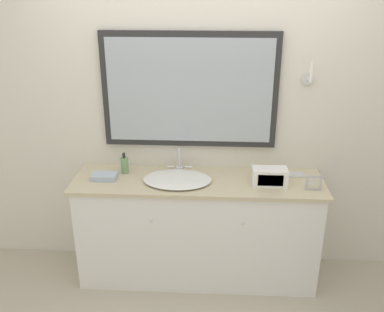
% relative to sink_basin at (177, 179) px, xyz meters
% --- Properties ---
extents(ground_plane, '(14.00, 14.00, 0.00)m').
position_rel_sink_basin_xyz_m(ground_plane, '(0.16, -0.26, -0.89)').
color(ground_plane, '#B2A893').
extents(wall_back, '(8.00, 0.18, 2.55)m').
position_rel_sink_basin_xyz_m(wall_back, '(0.15, 0.31, 0.39)').
color(wall_back, silver).
rests_on(wall_back, ground_plane).
extents(vanity_counter, '(1.92, 0.53, 0.87)m').
position_rel_sink_basin_xyz_m(vanity_counter, '(0.16, 0.02, -0.45)').
color(vanity_counter, white).
rests_on(vanity_counter, ground_plane).
extents(sink_basin, '(0.52, 0.42, 0.20)m').
position_rel_sink_basin_xyz_m(sink_basin, '(0.00, 0.00, 0.00)').
color(sink_basin, white).
rests_on(sink_basin, vanity_counter).
extents(soap_bottle, '(0.06, 0.06, 0.17)m').
position_rel_sink_basin_xyz_m(soap_bottle, '(-0.43, 0.13, 0.05)').
color(soap_bottle, '#709966').
rests_on(soap_bottle, vanity_counter).
extents(appliance_box, '(0.26, 0.14, 0.13)m').
position_rel_sink_basin_xyz_m(appliance_box, '(0.69, -0.02, 0.05)').
color(appliance_box, white).
rests_on(appliance_box, vanity_counter).
extents(picture_frame, '(0.11, 0.01, 0.12)m').
position_rel_sink_basin_xyz_m(picture_frame, '(1.00, -0.10, 0.04)').
color(picture_frame, '#B2B2B7').
rests_on(picture_frame, vanity_counter).
extents(hand_towel_near_sink, '(0.19, 0.12, 0.04)m').
position_rel_sink_basin_xyz_m(hand_towel_near_sink, '(-0.56, -0.00, 0.00)').
color(hand_towel_near_sink, '#A8B7C6').
rests_on(hand_towel_near_sink, vanity_counter).
extents(metal_tray, '(0.16, 0.10, 0.01)m').
position_rel_sink_basin_xyz_m(metal_tray, '(0.91, 0.16, -0.01)').
color(metal_tray, silver).
rests_on(metal_tray, vanity_counter).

